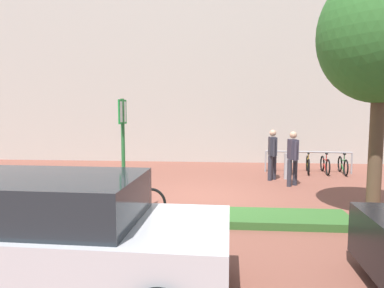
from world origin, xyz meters
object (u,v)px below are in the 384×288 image
person_suited_dark (293,155)px  person_suited_navy (272,151)px  tree_sidewalk (382,36)px  parking_sign_post (123,141)px  bike_at_sign (131,200)px  car_silver_sedan (58,236)px  bollard_steel (286,166)px  bike_rack_cluster (308,164)px

person_suited_dark → person_suited_navy: (-0.49, 0.89, 0.00)m
tree_sidewalk → parking_sign_post: bearing=-178.1°
bike_at_sign → car_silver_sedan: size_ratio=0.38×
person_suited_dark → bollard_steel: bearing=88.7°
person_suited_navy → car_silver_sedan: bearing=-116.9°
tree_sidewalk → person_suited_navy: 5.42m
parking_sign_post → bike_rack_cluster: 8.20m
bike_rack_cluster → bike_at_sign: bearing=-132.8°
tree_sidewalk → person_suited_dark: tree_sidewalk is taller
tree_sidewalk → person_suited_dark: bearing=105.7°
parking_sign_post → bollard_steel: parking_sign_post is taller
person_suited_navy → car_silver_sedan: (-3.86, -7.62, -0.23)m
bollard_steel → person_suited_dark: (-0.02, -1.08, 0.53)m
bike_rack_cluster → bollard_steel: bollard_steel is taller
bike_at_sign → person_suited_navy: 5.74m
parking_sign_post → bike_at_sign: size_ratio=1.58×
bike_rack_cluster → person_suited_navy: bearing=-136.4°
car_silver_sedan → tree_sidewalk: bearing=31.6°
parking_sign_post → person_suited_dark: 5.72m
bollard_steel → car_silver_sedan: 8.96m
tree_sidewalk → person_suited_dark: size_ratio=3.08×
bollard_steel → person_suited_dark: person_suited_dark is taller
parking_sign_post → person_suited_dark: parking_sign_post is taller
person_suited_dark → car_silver_sedan: 8.02m
bike_at_sign → tree_sidewalk: bearing=-0.7°
bike_rack_cluster → person_suited_dark: size_ratio=1.86×
person_suited_navy → tree_sidewalk: bearing=-71.4°
bike_rack_cluster → bollard_steel: 1.66m
bollard_steel → person_suited_navy: size_ratio=0.52×
bike_at_sign → car_silver_sedan: 3.36m
bike_rack_cluster → car_silver_sedan: size_ratio=0.74×
person_suited_dark → car_silver_sedan: bearing=-122.9°
tree_sidewalk → person_suited_navy: bearing=108.6°
person_suited_dark → bike_at_sign: bearing=-141.5°
bike_at_sign → bollard_steel: size_ratio=1.85×
parking_sign_post → bike_rack_cluster: parking_sign_post is taller
bike_rack_cluster → bollard_steel: bearing=-129.0°
bike_rack_cluster → car_silver_sedan: bearing=-120.8°
parking_sign_post → person_suited_navy: parking_sign_post is taller
bike_at_sign → person_suited_dark: bearing=38.5°
bike_at_sign → person_suited_dark: 5.49m
parking_sign_post → person_suited_navy: bearing=49.4°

